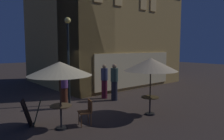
# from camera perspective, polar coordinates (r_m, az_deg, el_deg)

# --- Properties ---
(ground_plane) EXTENTS (60.00, 60.00, 0.00)m
(ground_plane) POSITION_cam_1_polar(r_m,az_deg,el_deg) (9.99, -12.21, -9.51)
(ground_plane) COLOR #3B2F29
(cafe_building) EXTENTS (8.99, 8.33, 7.37)m
(cafe_building) POSITION_cam_1_polar(r_m,az_deg,el_deg) (14.78, -4.20, 10.01)
(cafe_building) COLOR tan
(cafe_building) RESTS_ON ground
(street_lamp_near_corner) EXTENTS (0.28, 0.28, 4.00)m
(street_lamp_near_corner) POSITION_cam_1_polar(r_m,az_deg,el_deg) (10.00, -11.56, 5.78)
(street_lamp_near_corner) COLOR black
(street_lamp_near_corner) RESTS_ON ground
(menu_sandwich_board) EXTENTS (0.82, 0.78, 0.91)m
(menu_sandwich_board) POSITION_cam_1_polar(r_m,az_deg,el_deg) (7.93, -20.48, -10.39)
(menu_sandwich_board) COLOR black
(menu_sandwich_board) RESTS_ON ground
(cafe_table_0) EXTENTS (0.70, 0.70, 0.72)m
(cafe_table_0) POSITION_cam_1_polar(r_m,az_deg,el_deg) (8.69, 10.05, -8.36)
(cafe_table_0) COLOR black
(cafe_table_0) RESTS_ON ground
(cafe_table_1) EXTENTS (0.70, 0.70, 0.79)m
(cafe_table_1) POSITION_cam_1_polar(r_m,az_deg,el_deg) (7.29, -13.41, -10.83)
(cafe_table_1) COLOR black
(cafe_table_1) RESTS_ON ground
(patio_umbrella_0) EXTENTS (2.08, 2.08, 2.25)m
(patio_umbrella_0) POSITION_cam_1_polar(r_m,az_deg,el_deg) (8.44, 10.24, 1.42)
(patio_umbrella_0) COLOR black
(patio_umbrella_0) RESTS_ON ground
(patio_umbrella_1) EXTENTS (2.04, 2.04, 2.21)m
(patio_umbrella_1) POSITION_cam_1_polar(r_m,az_deg,el_deg) (7.01, -13.69, 0.31)
(patio_umbrella_1) COLOR black
(patio_umbrella_1) RESTS_ON ground
(cafe_chair_0) EXTENTS (0.52, 0.52, 0.87)m
(cafe_chair_0) POSITION_cam_1_polar(r_m,az_deg,el_deg) (7.48, -6.62, -10.47)
(cafe_chair_0) COLOR brown
(cafe_chair_0) RESTS_ON ground
(patron_standing_0) EXTENTS (0.36, 0.36, 1.77)m
(patron_standing_0) POSITION_cam_1_polar(r_m,az_deg,el_deg) (11.16, -2.05, -3.05)
(patron_standing_0) COLOR #461221
(patron_standing_0) RESTS_ON ground
(patron_standing_1) EXTENTS (0.32, 0.32, 1.76)m
(patron_standing_1) POSITION_cam_1_polar(r_m,az_deg,el_deg) (9.56, -12.57, -4.71)
(patron_standing_1) COLOR #4B2214
(patron_standing_1) RESTS_ON ground
(patron_standing_2) EXTENTS (0.38, 0.38, 1.83)m
(patron_standing_2) POSITION_cam_1_polar(r_m,az_deg,el_deg) (10.74, 0.63, -3.23)
(patron_standing_2) COLOR black
(patron_standing_2) RESTS_ON ground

